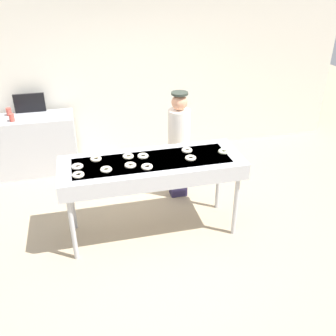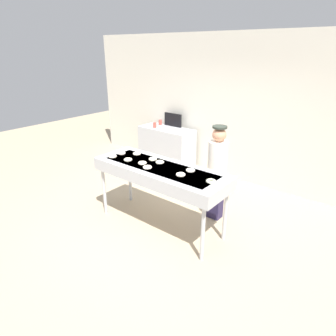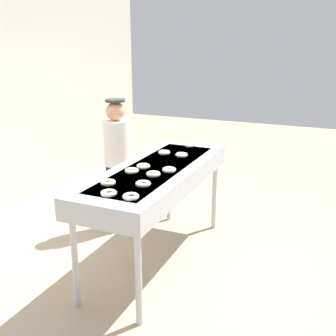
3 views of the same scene
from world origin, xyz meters
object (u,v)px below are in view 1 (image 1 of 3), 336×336
object	(u,v)px
paper_cup_0	(12,118)
paper_cup_1	(9,112)
sugar_donut_6	(96,159)
sugar_donut_7	(130,165)
sugar_donut_10	(191,158)
worker_baker	(179,141)
fryer_conveyor	(152,168)
sugar_donut_5	(128,156)
sugar_donut_1	(147,167)
sugar_donut_8	(143,156)
sugar_donut_0	(77,166)
sugar_donut_2	(78,175)
sugar_donut_9	(224,151)
sugar_donut_3	(106,169)
prep_counter	(35,145)
sugar_donut_4	(187,150)
menu_display	(30,103)

from	to	relation	value
paper_cup_0	paper_cup_1	bearing A→B (deg)	104.86
sugar_donut_6	sugar_donut_7	distance (m)	0.45
sugar_donut_10	worker_baker	size ratio (longest dim) A/B	0.08
fryer_conveyor	sugar_donut_5	distance (m)	0.32
sugar_donut_5	paper_cup_1	distance (m)	2.61
sugar_donut_1	sugar_donut_8	world-z (taller)	same
sugar_donut_0	sugar_donut_2	bearing A→B (deg)	-88.75
sugar_donut_9	paper_cup_0	xyz separation A→B (m)	(-2.68, 1.93, -0.03)
sugar_donut_5	sugar_donut_3	bearing A→B (deg)	-137.13
sugar_donut_3	sugar_donut_5	bearing A→B (deg)	42.87
sugar_donut_10	sugar_donut_9	bearing A→B (deg)	9.50
worker_baker	sugar_donut_9	bearing A→B (deg)	120.17
sugar_donut_6	prep_counter	size ratio (longest dim) A/B	0.10
sugar_donut_9	sugar_donut_4	bearing A→B (deg)	162.07
prep_counter	sugar_donut_0	bearing A→B (deg)	-71.50
sugar_donut_2	sugar_donut_5	size ratio (longest dim) A/B	1.00
sugar_donut_1	worker_baker	size ratio (longest dim) A/B	0.08
sugar_donut_3	paper_cup_1	distance (m)	2.68
sugar_donut_4	prep_counter	bearing A→B (deg)	136.26
sugar_donut_1	paper_cup_0	distance (m)	2.69
sugar_donut_3	menu_display	xyz separation A→B (m)	(-0.99, 2.42, 0.06)
sugar_donut_0	sugar_donut_1	world-z (taller)	same
sugar_donut_0	sugar_donut_5	world-z (taller)	same
sugar_donut_3	worker_baker	distance (m)	1.43
sugar_donut_8	sugar_donut_9	bearing A→B (deg)	-6.45
menu_display	sugar_donut_10	bearing A→B (deg)	-50.02
sugar_donut_6	sugar_donut_3	bearing A→B (deg)	-72.51
sugar_donut_0	sugar_donut_8	bearing A→B (deg)	6.07
sugar_donut_3	paper_cup_0	world-z (taller)	paper_cup_0
sugar_donut_4	worker_baker	world-z (taller)	worker_baker
menu_display	fryer_conveyor	bearing A→B (deg)	-56.13
sugar_donut_0	sugar_donut_9	distance (m)	1.75
paper_cup_0	menu_display	xyz separation A→B (m)	(0.25, 0.37, 0.09)
sugar_donut_0	sugar_donut_6	distance (m)	0.26
sugar_donut_8	sugar_donut_10	size ratio (longest dim) A/B	1.00
sugar_donut_1	prep_counter	size ratio (longest dim) A/B	0.10
sugar_donut_6	paper_cup_1	bearing A→B (deg)	120.84
sugar_donut_2	sugar_donut_6	xyz separation A→B (m)	(0.21, 0.34, 0.00)
sugar_donut_4	sugar_donut_6	size ratio (longest dim) A/B	1.00
prep_counter	sugar_donut_9	bearing A→B (deg)	-40.22
sugar_donut_4	fryer_conveyor	bearing A→B (deg)	-164.57
sugar_donut_6	paper_cup_1	world-z (taller)	paper_cup_1
menu_display	sugar_donut_1	bearing A→B (deg)	-59.59
sugar_donut_6	menu_display	xyz separation A→B (m)	(-0.90, 2.13, 0.06)
sugar_donut_0	sugar_donut_4	xyz separation A→B (m)	(1.33, 0.11, 0.00)
sugar_donut_6	prep_counter	bearing A→B (deg)	115.44
sugar_donut_7	paper_cup_0	world-z (taller)	paper_cup_0
worker_baker	paper_cup_0	world-z (taller)	worker_baker
sugar_donut_0	fryer_conveyor	bearing A→B (deg)	-1.39
sugar_donut_3	worker_baker	world-z (taller)	worker_baker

